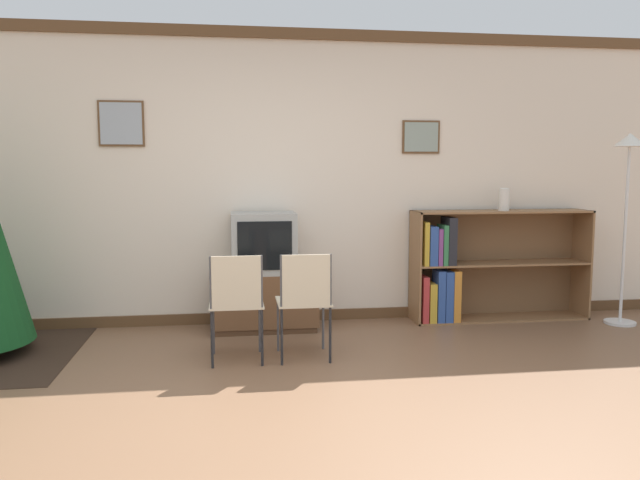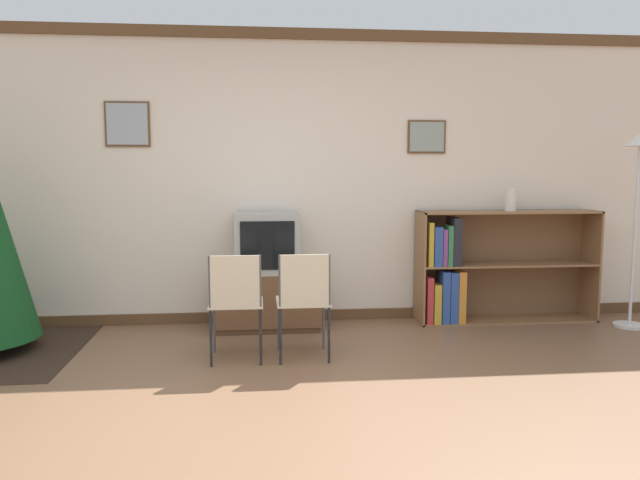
# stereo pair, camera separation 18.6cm
# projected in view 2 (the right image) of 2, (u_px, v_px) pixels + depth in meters

# --- Properties ---
(ground_plane) EXTENTS (24.00, 24.00, 0.00)m
(ground_plane) POSITION_uv_depth(u_px,v_px,m) (292.00, 423.00, 3.55)
(ground_plane) COLOR brown
(wall_back) EXTENTS (9.16, 0.11, 2.70)m
(wall_back) POSITION_uv_depth(u_px,v_px,m) (276.00, 178.00, 5.80)
(wall_back) COLOR silver
(wall_back) RESTS_ON ground_plane
(tv_console) EXTENTS (0.94, 0.47, 0.51)m
(tv_console) POSITION_uv_depth(u_px,v_px,m) (268.00, 300.00, 5.62)
(tv_console) COLOR #4C311E
(tv_console) RESTS_ON ground_plane
(television) EXTENTS (0.57, 0.45, 0.54)m
(television) POSITION_uv_depth(u_px,v_px,m) (267.00, 243.00, 5.55)
(television) COLOR #9E9E99
(television) RESTS_ON tv_console
(folding_chair_left) EXTENTS (0.40, 0.40, 0.82)m
(folding_chair_left) POSITION_uv_depth(u_px,v_px,m) (236.00, 300.00, 4.61)
(folding_chair_left) COLOR beige
(folding_chair_left) RESTS_ON ground_plane
(folding_chair_right) EXTENTS (0.40, 0.40, 0.82)m
(folding_chair_right) POSITION_uv_depth(u_px,v_px,m) (304.00, 299.00, 4.66)
(folding_chair_right) COLOR beige
(folding_chair_right) RESTS_ON ground_plane
(bookshelf) EXTENTS (1.70, 0.36, 1.04)m
(bookshelf) POSITION_uv_depth(u_px,v_px,m) (476.00, 269.00, 5.85)
(bookshelf) COLOR olive
(bookshelf) RESTS_ON ground_plane
(vase) EXTENTS (0.10, 0.10, 0.21)m
(vase) POSITION_uv_depth(u_px,v_px,m) (511.00, 199.00, 5.79)
(vase) COLOR silver
(vase) RESTS_ON bookshelf
(standing_lamp) EXTENTS (0.28, 0.28, 1.76)m
(standing_lamp) POSITION_uv_depth(u_px,v_px,m) (638.00, 179.00, 5.54)
(standing_lamp) COLOR silver
(standing_lamp) RESTS_ON ground_plane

